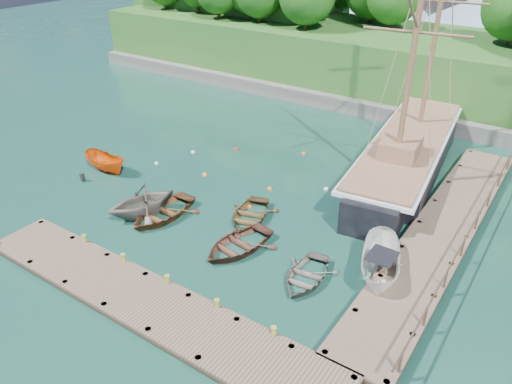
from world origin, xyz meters
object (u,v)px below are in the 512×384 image
(rowboat_2, at_px, (238,249))
(cabin_boat_white, at_px, (379,279))
(rowboat_0, at_px, (162,217))
(motorboat_orange, at_px, (107,171))
(schooner, at_px, (406,157))
(rowboat_1, at_px, (143,215))
(rowboat_4, at_px, (249,219))
(rowboat_3, at_px, (305,280))

(rowboat_2, bearing_deg, cabin_boat_white, 25.07)
(rowboat_0, height_order, motorboat_orange, motorboat_orange)
(schooner, bearing_deg, motorboat_orange, -152.49)
(rowboat_1, distance_m, rowboat_2, 6.84)
(motorboat_orange, bearing_deg, schooner, -51.99)
(rowboat_0, distance_m, rowboat_2, 5.72)
(motorboat_orange, bearing_deg, rowboat_1, -109.83)
(rowboat_1, relative_size, schooner, 0.16)
(motorboat_orange, distance_m, schooner, 21.20)
(rowboat_2, relative_size, rowboat_4, 1.07)
(motorboat_orange, relative_size, schooner, 0.15)
(motorboat_orange, relative_size, cabin_boat_white, 0.76)
(motorboat_orange, xyz_separation_m, cabin_boat_white, (20.60, -0.46, 0.00))
(rowboat_3, height_order, cabin_boat_white, cabin_boat_white)
(rowboat_3, bearing_deg, cabin_boat_white, 29.21)
(schooner, bearing_deg, cabin_boat_white, -82.69)
(rowboat_2, height_order, schooner, schooner)
(rowboat_0, bearing_deg, motorboat_orange, 163.50)
(cabin_boat_white, bearing_deg, motorboat_orange, 159.64)
(rowboat_0, relative_size, motorboat_orange, 1.21)
(motorboat_orange, bearing_deg, rowboat_0, -103.12)
(rowboat_0, relative_size, rowboat_1, 1.10)
(cabin_boat_white, height_order, schooner, schooner)
(rowboat_0, distance_m, rowboat_1, 1.23)
(rowboat_4, relative_size, cabin_boat_white, 0.81)
(rowboat_2, xyz_separation_m, rowboat_4, (-1.21, 2.86, 0.00))
(rowboat_2, bearing_deg, rowboat_3, 7.52)
(rowboat_1, height_order, motorboat_orange, rowboat_1)
(rowboat_3, height_order, motorboat_orange, motorboat_orange)
(rowboat_1, bearing_deg, schooner, 72.98)
(motorboat_orange, bearing_deg, rowboat_3, -94.74)
(rowboat_0, xyz_separation_m, rowboat_4, (4.51, 2.72, 0.00))
(rowboat_1, height_order, rowboat_3, rowboat_1)
(rowboat_1, distance_m, cabin_boat_white, 14.35)
(motorboat_orange, distance_m, cabin_boat_white, 20.61)
(rowboat_1, relative_size, rowboat_2, 0.96)
(rowboat_0, xyz_separation_m, schooner, (9.94, 14.22, 1.04))
(cabin_boat_white, bearing_deg, schooner, 85.02)
(rowboat_3, height_order, rowboat_4, rowboat_4)
(rowboat_2, distance_m, schooner, 15.00)
(rowboat_2, bearing_deg, motorboat_orange, 179.67)
(rowboat_4, bearing_deg, rowboat_0, -165.27)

